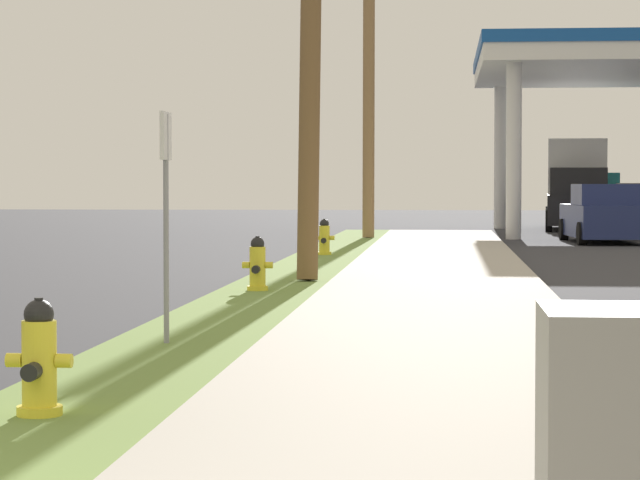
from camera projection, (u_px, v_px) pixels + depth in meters
name	position (u px, v px, depth m)	size (l,w,h in m)	color
fire_hydrant_nearest	(39.00, 364.00, 8.85)	(0.42, 0.38, 0.74)	yellow
fire_hydrant_second	(257.00, 267.00, 19.24)	(0.42, 0.38, 0.74)	yellow
fire_hydrant_third	(324.00, 239.00, 28.91)	(0.42, 0.37, 0.74)	yellow
utility_pole_midground	(311.00, 0.00, 21.47)	(0.34, 1.87, 8.37)	brown
utility_pole_background	(369.00, 55.00, 38.07)	(0.34, 1.40, 9.74)	#937047
utility_cabinet	(602.00, 457.00, 5.13)	(0.50, 0.76, 1.01)	slate
street_sign_post	(166.00, 178.00, 12.84)	(0.05, 0.36, 2.12)	gray
car_navy_by_near_pump	(605.00, 216.00, 37.63)	(2.15, 4.59, 1.57)	navy
truck_black_at_forecourt	(577.00, 187.00, 48.62)	(2.55, 6.53, 3.11)	black
truck_teal_on_apron	(591.00, 202.00, 50.95)	(2.41, 5.51, 1.97)	#197075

